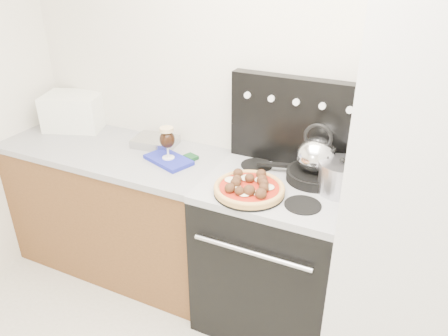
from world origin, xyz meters
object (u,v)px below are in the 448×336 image
Objects in this scene: beer_glass at (167,143)px; skillet at (314,175)px; fridge at (422,213)px; pizza_pan at (249,192)px; oven_mitt at (169,160)px; stove_body at (273,256)px; pizza at (249,187)px; tea_kettle at (316,152)px; toaster_oven at (74,111)px; base_cabinet at (121,211)px; stock_pot at (340,178)px.

beer_glass reaches higher than skillet.
pizza_pan is at bearing -170.80° from fridge.
fridge is 6.70× the size of oven_mitt.
stove_body is 0.90m from beer_glass.
tea_kettle is at bearing 47.48° from pizza.
oven_mitt is 1.45× the size of beer_glass.
toaster_oven reaches higher than oven_mitt.
base_cabinet is 4.05× the size of pizza.
stove_body is 0.64m from stock_pot.
toaster_oven is 1.06× the size of pizza.
toaster_oven is 1.50m from pizza_pan.
tea_kettle is (0.84, 0.12, 0.17)m from oven_mitt.
tea_kettle is (0.26, 0.28, 0.16)m from pizza_pan.
tea_kettle reaches higher than skillet.
fridge is 1.38m from beer_glass.
pizza reaches higher than base_cabinet.
tea_kettle is at bearing 180.00° from skillet.
stock_pot is at bearing 2.70° from oven_mitt.
stock_pot is at bearing 168.39° from fridge.
stove_body is at bearing -0.82° from beer_glass.
stock_pot is at bearing 2.70° from beer_glass.
tea_kettle is at bearing 164.51° from fridge.
fridge is at bearing -1.44° from oven_mitt.
toaster_oven reaches higher than skillet.
base_cabinet is 1.15m from pizza.
fridge is at bearing 0.67° from tea_kettle.
beer_glass is 0.85m from tea_kettle.
base_cabinet is 0.73m from beer_glass.
toaster_oven is 1.33× the size of oven_mitt.
skillet is at bearing 38.53° from stove_body.
stock_pot is at bearing -23.96° from toaster_oven.
beer_glass is (-1.38, 0.03, 0.07)m from fridge.
toaster_oven is 1.71m from skillet.
tea_kettle is at bearing 7.85° from oven_mitt.
fridge is at bearing -1.44° from beer_glass.
pizza_pan is 0.41m from tea_kettle.
oven_mitt is 1.33× the size of stock_pot.
toaster_oven is 1.50m from pizza.
beer_glass is at bearing -2.06° from base_cabinet.
base_cabinet is 1.65× the size of stove_body.
fridge is 0.41m from stock_pot.
pizza is (0.00, 0.00, 0.03)m from pizza_pan.
pizza_pan is (0.58, -0.16, -0.10)m from beer_glass.
oven_mitt is (0.42, -0.02, 0.48)m from base_cabinet.
pizza_pan is (-0.80, -0.13, -0.02)m from fridge.
stock_pot is at bearing 27.58° from pizza_pan.
beer_glass is 0.92× the size of stock_pot.
pizza is (0.58, -0.16, 0.04)m from oven_mitt.
stove_body is (1.10, -0.02, 0.01)m from base_cabinet.
stove_body is 1.67m from toaster_oven.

